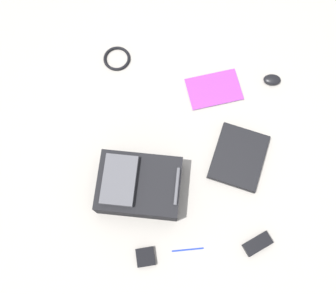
% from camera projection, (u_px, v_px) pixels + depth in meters
% --- Properties ---
extents(ground_plane, '(3.93, 3.93, 0.00)m').
position_uv_depth(ground_plane, '(162.00, 152.00, 2.01)').
color(ground_plane, gray).
extents(backpack, '(0.29, 0.39, 0.17)m').
position_uv_depth(backpack, '(138.00, 185.00, 1.88)').
color(backpack, black).
rests_on(backpack, ground_plane).
extents(laptop, '(0.35, 0.31, 0.03)m').
position_uv_depth(laptop, '(239.00, 157.00, 1.98)').
color(laptop, black).
rests_on(laptop, ground_plane).
extents(book_comic, '(0.26, 0.32, 0.01)m').
position_uv_depth(book_comic, '(214.00, 89.00, 2.10)').
color(book_comic, silver).
rests_on(book_comic, ground_plane).
extents(computer_mouse, '(0.07, 0.10, 0.03)m').
position_uv_depth(computer_mouse, '(272.00, 80.00, 2.11)').
color(computer_mouse, black).
rests_on(computer_mouse, ground_plane).
extents(cable_coil, '(0.15, 0.15, 0.02)m').
position_uv_depth(cable_coil, '(117.00, 59.00, 2.15)').
color(cable_coil, black).
rests_on(cable_coil, ground_plane).
extents(power_brick, '(0.13, 0.15, 0.03)m').
position_uv_depth(power_brick, '(257.00, 244.00, 1.86)').
color(power_brick, black).
rests_on(power_brick, ground_plane).
extents(pen_black, '(0.03, 0.15, 0.01)m').
position_uv_depth(pen_black, '(188.00, 250.00, 1.87)').
color(pen_black, '#1933B2').
rests_on(pen_black, ground_plane).
extents(earbud_pouch, '(0.10, 0.10, 0.03)m').
position_uv_depth(earbud_pouch, '(146.00, 257.00, 1.85)').
color(earbud_pouch, black).
rests_on(earbud_pouch, ground_plane).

